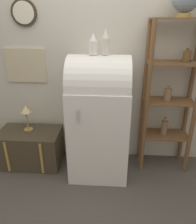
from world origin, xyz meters
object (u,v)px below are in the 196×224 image
at_px(refrigerator, 99,115).
at_px(vase_center, 106,43).
at_px(desk_lamp, 26,112).
at_px(vase_left, 93,45).
at_px(suitcase_trunk, 31,147).

height_order(refrigerator, vase_center, vase_center).
bearing_deg(desk_lamp, vase_left, -7.68).
relative_size(suitcase_trunk, desk_lamp, 2.31).
xyz_separation_m(refrigerator, vase_left, (-0.06, -0.01, 0.79)).
height_order(suitcase_trunk, vase_left, vase_left).
distance_m(vase_left, vase_center, 0.13).
relative_size(vase_left, desk_lamp, 0.63).
distance_m(refrigerator, suitcase_trunk, 1.03).
bearing_deg(refrigerator, vase_left, -172.80).
bearing_deg(vase_left, vase_center, 3.18).
height_order(refrigerator, vase_left, vase_left).
distance_m(refrigerator, vase_left, 0.79).
xyz_separation_m(suitcase_trunk, vase_left, (0.83, -0.07, 1.30)).
relative_size(suitcase_trunk, vase_center, 3.02).
bearing_deg(refrigerator, suitcase_trunk, 176.17).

